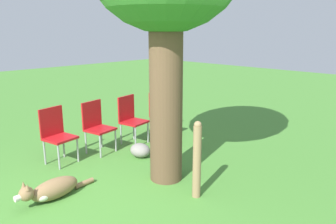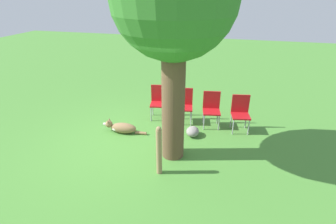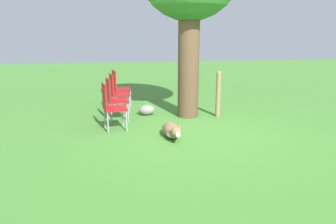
% 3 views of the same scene
% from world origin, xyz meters
% --- Properties ---
extents(ground_plane, '(30.00, 30.00, 0.00)m').
position_xyz_m(ground_plane, '(0.00, 0.00, 0.00)').
color(ground_plane, '#478433').
extents(dog, '(0.33, 1.12, 0.36)m').
position_xyz_m(dog, '(-0.49, -0.54, 0.14)').
color(dog, olive).
rests_on(dog, ground_plane).
extents(fence_post, '(0.11, 0.11, 1.04)m').
position_xyz_m(fence_post, '(0.82, 0.83, 0.53)').
color(fence_post, '#937551').
rests_on(fence_post, ground_plane).
extents(red_chair_0, '(0.49, 0.51, 0.92)m').
position_xyz_m(red_chair_0, '(-1.58, 0.13, 0.52)').
color(red_chair_0, '#B21419').
rests_on(red_chair_0, ground_plane).
extents(red_chair_1, '(0.49, 0.51, 0.92)m').
position_xyz_m(red_chair_1, '(-1.52, 0.86, 0.52)').
color(red_chair_1, '#B21419').
rests_on(red_chair_1, ground_plane).
extents(red_chair_2, '(0.49, 0.51, 0.92)m').
position_xyz_m(red_chair_2, '(-1.46, 1.59, 0.52)').
color(red_chair_2, '#B21419').
rests_on(red_chair_2, ground_plane).
extents(red_chair_3, '(0.49, 0.51, 0.92)m').
position_xyz_m(red_chair_3, '(-1.40, 2.33, 0.52)').
color(red_chair_3, '#B21419').
rests_on(red_chair_3, ground_plane).
extents(garden_rock, '(0.38, 0.31, 0.24)m').
position_xyz_m(garden_rock, '(-0.77, 1.23, 0.12)').
color(garden_rock, gray).
rests_on(garden_rock, ground_plane).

